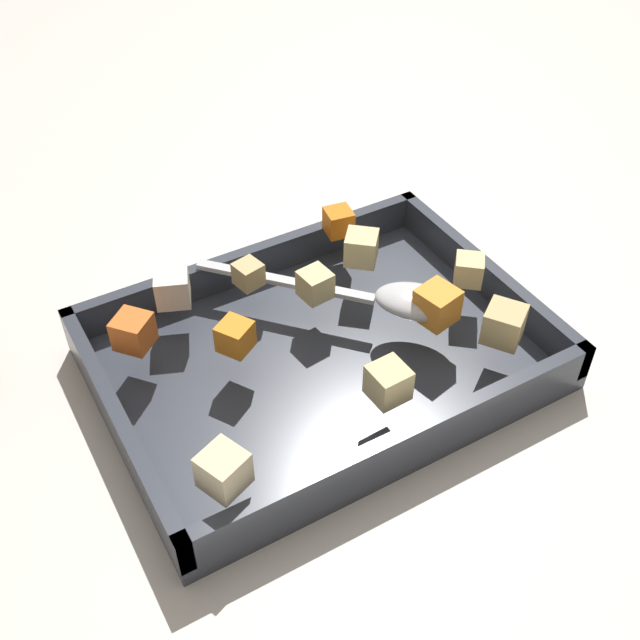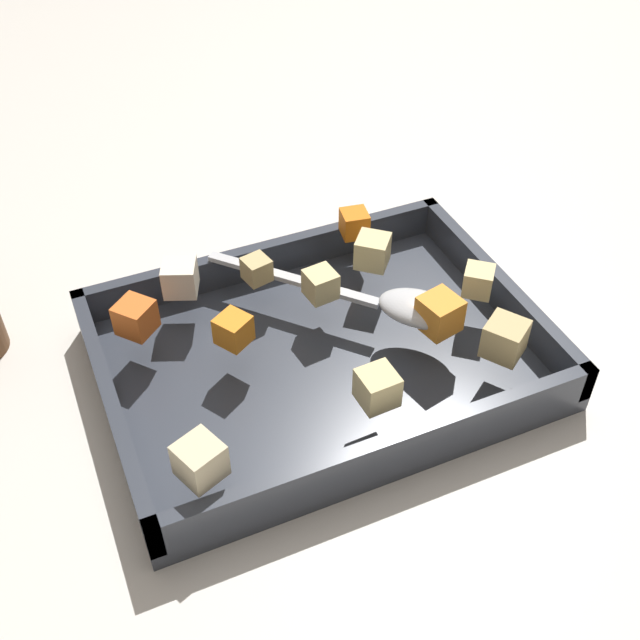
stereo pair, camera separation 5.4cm
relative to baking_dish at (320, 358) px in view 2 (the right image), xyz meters
The scene contains 15 objects.
ground_plane 0.02m from the baking_dish, 156.16° to the right, with size 4.00×4.00×0.00m, color beige.
baking_dish is the anchor object (origin of this frame).
carrot_chunk_corner_sw 0.11m from the baking_dish, 157.41° to the left, with size 0.03×0.03×0.03m, color orange.
carrot_chunk_heap_top 0.15m from the baking_dish, 127.43° to the right, with size 0.03×0.03×0.03m, color orange.
carrot_chunk_corner_nw 0.09m from the baking_dish, 11.90° to the right, with size 0.03×0.03×0.03m, color orange.
carrot_chunk_far_left 0.16m from the baking_dish, 23.15° to the right, with size 0.03×0.03×0.03m, color orange.
potato_chunk_mid_left 0.16m from the baking_dish, 145.82° to the left, with size 0.03×0.03×0.03m, color tan.
potato_chunk_near_spoon 0.11m from the baking_dish, 142.24° to the right, with size 0.03×0.03×0.03m, color #E0CC89.
potato_chunk_under_handle 0.18m from the baking_dish, 37.16° to the left, with size 0.03×0.03×0.03m, color beige.
potato_chunk_near_right 0.10m from the baking_dish, 72.73° to the right, with size 0.02×0.02×0.02m, color tan.
potato_chunk_front_center 0.07m from the baking_dish, 119.27° to the right, with size 0.03×0.03×0.03m, color #E0CC89.
potato_chunk_mid_right 0.11m from the baking_dish, 94.83° to the left, with size 0.03×0.03×0.03m, color #E0CC89.
potato_chunk_heap_side 0.16m from the baking_dish, behind, with size 0.03×0.03×0.03m, color #E0CC89.
parsnip_chunk_rim_edge 0.14m from the baking_dish, 45.77° to the right, with size 0.03×0.03×0.03m, color silver.
serving_spoon 0.09m from the baking_dish, behind, with size 0.19×0.20×0.02m.
Camera 2 is at (0.21, 0.45, 0.51)m, focal length 43.67 mm.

